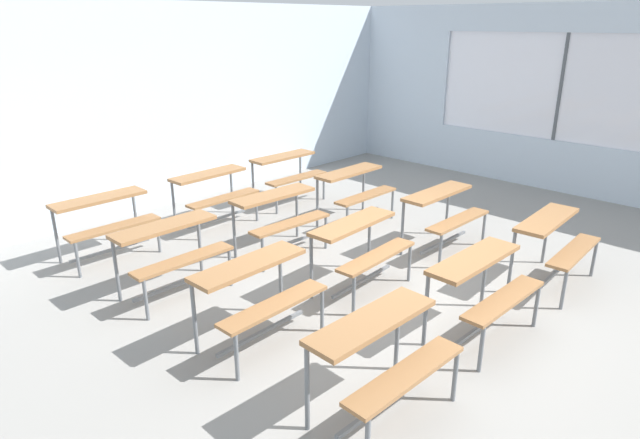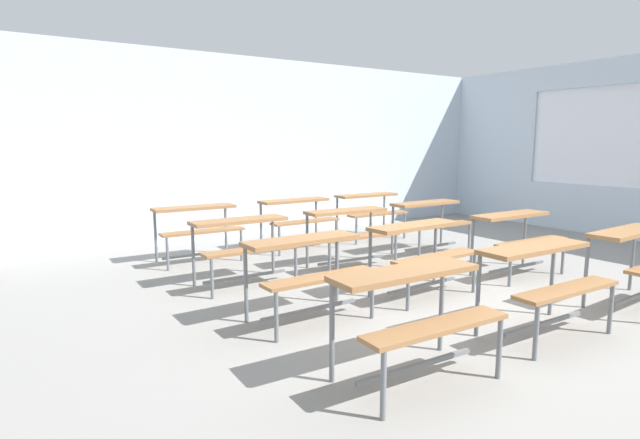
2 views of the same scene
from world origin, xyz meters
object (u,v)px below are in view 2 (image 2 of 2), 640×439
at_px(desk_bench_r3c2, 370,205).
at_px(desk_bench_r0c1, 544,269).
at_px(desk_bench_r2c1, 351,224).
at_px(desk_bench_r2c2, 431,215).
at_px(desk_bench_r1c1, 422,242).
at_px(desk_bench_r0c0, 415,299).
at_px(desk_bench_r3c1, 298,212).
at_px(desk_bench_r1c0, 308,259).
at_px(desk_bench_r2c0, 243,236).
at_px(desk_bench_r0c2, 639,249).
at_px(desk_bench_r1c2, 517,229).
at_px(desk_bench_r3c0, 197,220).

bearing_deg(desk_bench_r3c2, desk_bench_r0c1, -108.22).
height_order(desk_bench_r2c1, desk_bench_r2c2, same).
bearing_deg(desk_bench_r1c1, desk_bench_r0c0, -138.50).
distance_m(desk_bench_r1c1, desk_bench_r3c1, 2.72).
bearing_deg(desk_bench_r3c1, desk_bench_r2c2, -44.05).
bearing_deg(desk_bench_r0c1, desk_bench_r2c1, 91.19).
bearing_deg(desk_bench_r1c0, desk_bench_r3c1, 60.16).
height_order(desk_bench_r2c0, desk_bench_r2c2, same).
relative_size(desk_bench_r1c0, desk_bench_r2c0, 1.01).
relative_size(desk_bench_r2c0, desk_bench_r2c2, 1.00).
xyz_separation_m(desk_bench_r2c0, desk_bench_r3c1, (1.51, 1.37, 0.00)).
distance_m(desk_bench_r0c1, desk_bench_r3c1, 4.09).
xyz_separation_m(desk_bench_r0c2, desk_bench_r3c2, (-0.03, 4.16, 0.00)).
relative_size(desk_bench_r0c2, desk_bench_r1c2, 1.02).
bearing_deg(desk_bench_r2c0, desk_bench_r1c2, -25.56).
bearing_deg(desk_bench_r0c1, desk_bench_r2c0, 119.88).
relative_size(desk_bench_r0c1, desk_bench_r3c2, 1.00).
distance_m(desk_bench_r2c0, desk_bench_r2c2, 2.96).
relative_size(desk_bench_r1c1, desk_bench_r2c2, 1.02).
bearing_deg(desk_bench_r2c0, desk_bench_r1c0, -89.67).
relative_size(desk_bench_r0c2, desk_bench_r1c1, 1.00).
distance_m(desk_bench_r1c1, desk_bench_r2c2, 2.07).
height_order(desk_bench_r1c1, desk_bench_r3c1, same).
xyz_separation_m(desk_bench_r1c1, desk_bench_r2c2, (1.54, 1.39, 0.00)).
bearing_deg(desk_bench_r3c0, desk_bench_r1c2, -42.20).
bearing_deg(desk_bench_r0c1, desk_bench_r1c2, 43.07).
height_order(desk_bench_r0c1, desk_bench_r3c1, same).
xyz_separation_m(desk_bench_r1c1, desk_bench_r2c1, (0.06, 1.34, 0.00)).
height_order(desk_bench_r0c0, desk_bench_r2c0, same).
xyz_separation_m(desk_bench_r0c1, desk_bench_r2c2, (1.48, 2.76, 0.00)).
distance_m(desk_bench_r0c1, desk_bench_r2c1, 2.71).
relative_size(desk_bench_r2c1, desk_bench_r3c1, 1.01).
relative_size(desk_bench_r0c1, desk_bench_r3c1, 1.00).
xyz_separation_m(desk_bench_r0c0, desk_bench_r0c2, (2.95, -0.04, 0.00)).
relative_size(desk_bench_r0c0, desk_bench_r3c2, 1.00).
bearing_deg(desk_bench_r0c1, desk_bench_r3c1, 90.89).
xyz_separation_m(desk_bench_r2c1, desk_bench_r2c2, (1.47, 0.05, 0.00)).
distance_m(desk_bench_r0c1, desk_bench_r1c0, 2.00).
bearing_deg(desk_bench_r1c2, desk_bench_r1c1, 179.07).
xyz_separation_m(desk_bench_r0c1, desk_bench_r3c1, (0.04, 4.09, 0.00)).
bearing_deg(desk_bench_r0c0, desk_bench_r3c0, 92.46).
bearing_deg(desk_bench_r2c0, desk_bench_r3c0, 91.69).
bearing_deg(desk_bench_r0c1, desk_bench_r2c2, 63.18).
height_order(desk_bench_r0c0, desk_bench_r0c1, same).
bearing_deg(desk_bench_r1c2, desk_bench_r0c2, -89.18).
height_order(desk_bench_r2c0, desk_bench_r2c1, same).
bearing_deg(desk_bench_r0c2, desk_bench_r3c2, 87.70).
relative_size(desk_bench_r2c2, desk_bench_r3c2, 0.99).
relative_size(desk_bench_r0c2, desk_bench_r3c0, 1.02).
height_order(desk_bench_r0c0, desk_bench_r3c1, same).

